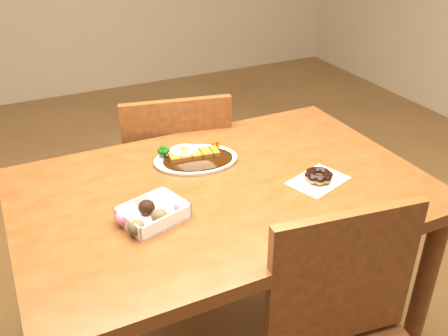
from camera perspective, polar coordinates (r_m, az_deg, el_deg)
name	(u,v)px	position (r m, az deg, el deg)	size (l,w,h in m)	color
table	(223,213)	(1.53, -0.07, -5.22)	(1.20, 0.80, 0.75)	#502D10
chair_far	(175,179)	(2.05, -5.60, -1.25)	(0.50, 0.50, 0.87)	#502D10
katsu_curry_plate	(194,158)	(1.60, -3.42, 1.20)	(0.30, 0.24, 0.05)	white
donut_box	(152,214)	(1.33, -8.22, -5.18)	(0.20, 0.17, 0.05)	white
pon_de_ring	(319,176)	(1.52, 10.76, -0.91)	(0.20, 0.17, 0.03)	silver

